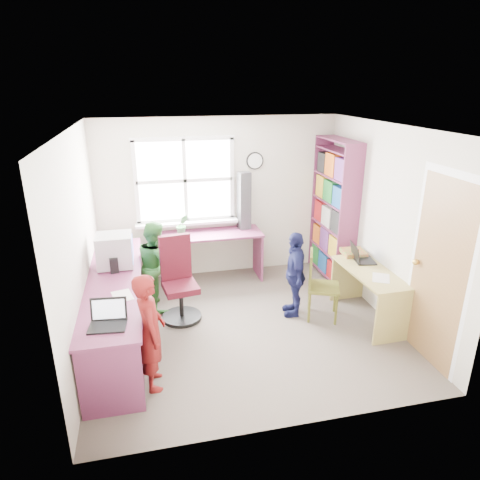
% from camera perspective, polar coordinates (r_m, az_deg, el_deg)
% --- Properties ---
extents(room, '(3.64, 3.44, 2.44)m').
position_cam_1_polar(room, '(4.99, 0.51, 1.22)').
color(room, '#4E453D').
rests_on(room, ground).
extents(l_desk, '(2.38, 2.95, 0.75)m').
position_cam_1_polar(l_desk, '(4.84, -14.04, -9.96)').
color(l_desk, '#772F55').
rests_on(l_desk, ground).
extents(right_desk, '(0.56, 1.17, 0.66)m').
position_cam_1_polar(right_desk, '(5.59, 17.00, -5.66)').
color(right_desk, tan).
rests_on(right_desk, ground).
extents(bookshelf, '(0.30, 1.02, 2.10)m').
position_cam_1_polar(bookshelf, '(6.56, 12.37, 3.47)').
color(bookshelf, '#772F55').
rests_on(bookshelf, ground).
extents(swivel_chair, '(0.57, 0.57, 1.07)m').
position_cam_1_polar(swivel_chair, '(5.47, -8.14, -5.80)').
color(swivel_chair, black).
rests_on(swivel_chair, ground).
extents(wooden_chair, '(0.50, 0.50, 0.89)m').
position_cam_1_polar(wooden_chair, '(5.49, 10.40, -5.62)').
color(wooden_chair, '#56581D').
rests_on(wooden_chair, ground).
extents(crt_monitor, '(0.42, 0.37, 0.41)m').
position_cam_1_polar(crt_monitor, '(5.32, -16.35, -1.37)').
color(crt_monitor, '#AFAEB3').
rests_on(crt_monitor, l_desk).
extents(laptop_left, '(0.36, 0.31, 0.23)m').
position_cam_1_polar(laptop_left, '(4.17, -17.17, -10.04)').
color(laptop_left, black).
rests_on(laptop_left, l_desk).
extents(laptop_right, '(0.33, 0.37, 0.23)m').
position_cam_1_polar(laptop_right, '(5.76, 15.75, -2.18)').
color(laptop_right, black).
rests_on(laptop_right, right_desk).
extents(speaker_a, '(0.11, 0.11, 0.19)m').
position_cam_1_polar(speaker_a, '(5.21, -16.47, -3.19)').
color(speaker_a, black).
rests_on(speaker_a, l_desk).
extents(speaker_b, '(0.11, 0.11, 0.19)m').
position_cam_1_polar(speaker_b, '(5.72, -15.78, -1.01)').
color(speaker_b, black).
rests_on(speaker_b, l_desk).
extents(cd_tower, '(0.20, 0.18, 0.87)m').
position_cam_1_polar(cd_tower, '(6.41, 0.55, 5.24)').
color(cd_tower, black).
rests_on(cd_tower, l_desk).
extents(game_box, '(0.32, 0.32, 0.06)m').
position_cam_1_polar(game_box, '(5.95, 14.91, -1.63)').
color(game_box, red).
rests_on(game_box, right_desk).
extents(paper_a, '(0.25, 0.31, 0.00)m').
position_cam_1_polar(paper_a, '(4.67, -15.42, -7.17)').
color(paper_a, silver).
rests_on(paper_a, l_desk).
extents(paper_b, '(0.31, 0.34, 0.00)m').
position_cam_1_polar(paper_b, '(5.35, 18.28, -4.83)').
color(paper_b, silver).
rests_on(paper_b, right_desk).
extents(potted_plant, '(0.20, 0.17, 0.32)m').
position_cam_1_polar(potted_plant, '(6.22, -7.71, 1.96)').
color(potted_plant, '#337F3A').
rests_on(potted_plant, l_desk).
extents(person_red, '(0.31, 0.46, 1.20)m').
position_cam_1_polar(person_red, '(4.27, -11.86, -11.89)').
color(person_red, maroon).
rests_on(person_red, ground).
extents(person_green, '(0.56, 0.66, 1.20)m').
position_cam_1_polar(person_green, '(5.70, -11.06, -3.33)').
color(person_green, '#2E6D2B').
rests_on(person_green, ground).
extents(person_navy, '(0.39, 0.70, 1.12)m').
position_cam_1_polar(person_navy, '(5.49, 7.31, -4.51)').
color(person_navy, '#151844').
rests_on(person_navy, ground).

